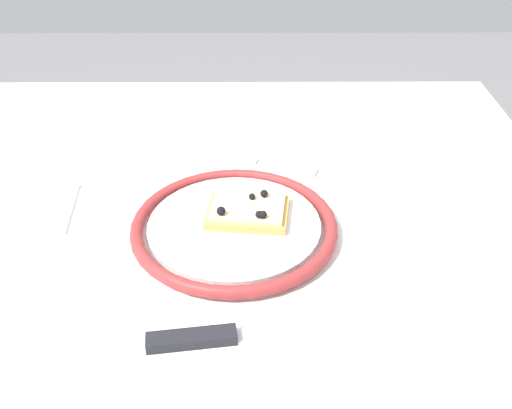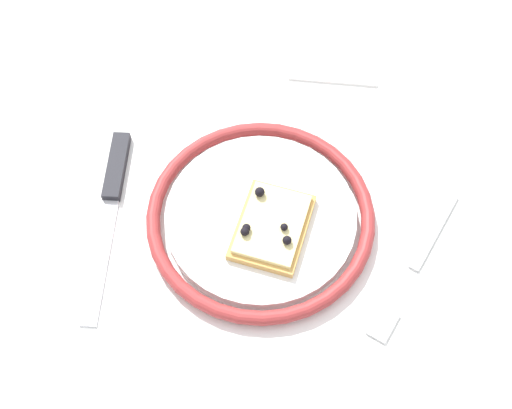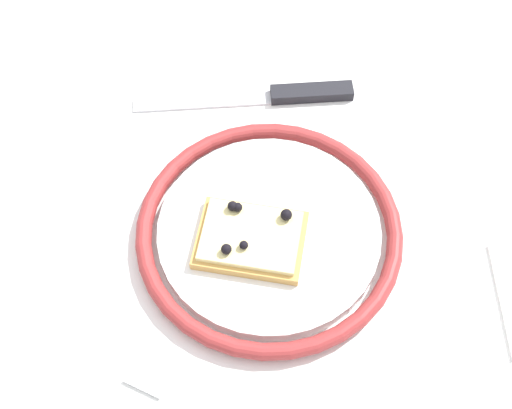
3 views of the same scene
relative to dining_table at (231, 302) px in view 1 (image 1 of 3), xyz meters
The scene contains 6 objects.
dining_table is the anchor object (origin of this frame).
plate 0.11m from the dining_table, 156.84° to the left, with size 0.26×0.26×0.02m.
pizza_slice_near 0.13m from the dining_table, 143.09° to the left, with size 0.08×0.11×0.03m.
knife 0.19m from the dining_table, ahead, with size 0.05×0.24×0.01m.
fork 0.22m from the dining_table, behind, with size 0.09×0.19×0.00m.
napkin 0.30m from the dining_table, 103.37° to the right, with size 0.11×0.14×0.00m, color white.
Camera 1 is at (0.57, 0.03, 1.19)m, focal length 41.64 mm.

